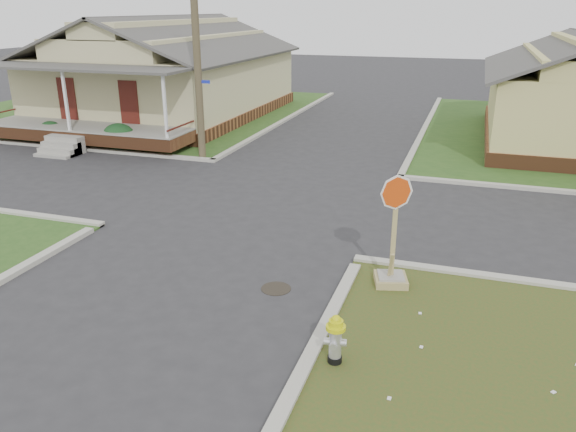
% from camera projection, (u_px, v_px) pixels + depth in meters
% --- Properties ---
extents(ground, '(120.00, 120.00, 0.00)m').
position_uv_depth(ground, '(194.00, 265.00, 13.04)').
color(ground, '#2A2A2C').
rests_on(ground, ground).
extents(verge_far_left, '(19.00, 19.00, 0.05)m').
position_uv_depth(verge_far_left, '(137.00, 109.00, 32.87)').
color(verge_far_left, '#2B4E1B').
rests_on(verge_far_left, ground).
extents(curbs, '(80.00, 40.00, 0.12)m').
position_uv_depth(curbs, '(268.00, 200.00, 17.49)').
color(curbs, '#AFAC9E').
rests_on(curbs, ground).
extents(manhole, '(0.64, 0.64, 0.01)m').
position_uv_depth(manhole, '(276.00, 289.00, 11.95)').
color(manhole, black).
rests_on(manhole, ground).
extents(corner_house, '(10.10, 15.50, 5.30)m').
position_uv_depth(corner_house, '(168.00, 74.00, 30.02)').
color(corner_house, brown).
rests_on(corner_house, ground).
extents(utility_pole, '(1.80, 0.28, 9.00)m').
position_uv_depth(utility_pole, '(196.00, 35.00, 20.56)').
color(utility_pole, '#483C29').
rests_on(utility_pole, ground).
extents(fire_hydrant, '(0.33, 0.33, 0.89)m').
position_uv_depth(fire_hydrant, '(335.00, 337.00, 9.24)').
color(fire_hydrant, black).
rests_on(fire_hydrant, ground).
extents(stop_sign, '(0.69, 0.68, 2.44)m').
position_uv_depth(stop_sign, '(392.00, 261.00, 11.89)').
color(stop_sign, tan).
rests_on(stop_sign, ground).
extents(hedge_left, '(1.26, 1.03, 0.96)m').
position_uv_depth(hedge_left, '(51.00, 131.00, 24.69)').
color(hedge_left, '#13361B').
rests_on(hedge_left, verge_far_left).
extents(hedge_right, '(1.43, 1.17, 1.09)m').
position_uv_depth(hedge_right, '(119.00, 136.00, 23.28)').
color(hedge_right, '#13361B').
rests_on(hedge_right, verge_far_left).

